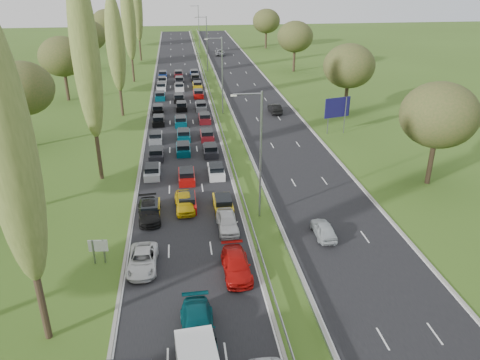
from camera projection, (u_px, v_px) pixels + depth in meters
ground at (222, 110)px, 77.77m from camera, size 260.00×260.00×0.00m
near_carriageway at (181, 107)px, 79.21m from camera, size 10.50×215.00×0.04m
far_carriageway at (259, 105)px, 80.84m from camera, size 10.50×215.00×0.04m
central_reservation at (220, 103)px, 79.80m from camera, size 2.36×215.00×0.32m
lamp_columns at (222, 76)px, 73.49m from camera, size 0.18×140.18×12.00m
poplar_row at (105, 46)px, 60.05m from camera, size 2.80×127.80×22.44m
woodland_left at (14, 95)px, 55.71m from camera, size 8.00×166.00×11.10m
woodland_right at (370, 77)px, 64.92m from camera, size 8.00×153.00×11.10m
traffic_queue_fill at (181, 114)px, 74.27m from camera, size 8.95×67.52×0.80m
near_car_2 at (143, 260)px, 36.38m from camera, size 2.37×4.89×1.34m
near_car_3 at (149, 211)px, 43.67m from camera, size 2.44×5.12×1.44m
near_car_7 at (198, 326)px, 29.50m from camera, size 2.22×5.32×1.54m
near_car_8 at (185, 202)px, 45.26m from camera, size 2.03×4.59×1.54m
near_car_11 at (236, 265)px, 35.69m from camera, size 2.16×5.08×1.46m
near_car_12 at (227, 222)px, 41.75m from camera, size 1.85×4.48×1.52m
far_car_0 at (324, 229)px, 40.72m from camera, size 1.63×4.00×1.36m
far_car_1 at (275, 108)px, 75.85m from camera, size 1.68×4.56×1.49m
far_car_2 at (220, 52)px, 127.30m from camera, size 2.73×5.53×1.51m
info_sign at (98, 248)px, 36.71m from camera, size 1.50×0.24×2.10m
direction_sign at (337, 109)px, 65.23m from camera, size 3.89×1.13×5.20m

